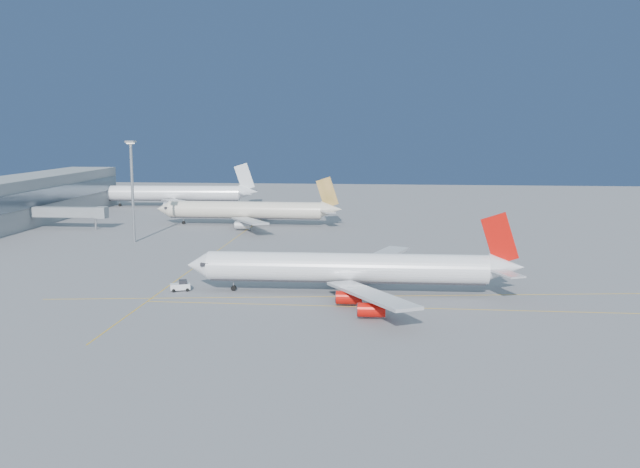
{
  "coord_description": "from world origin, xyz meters",
  "views": [
    {
      "loc": [
        3.25,
        -135.02,
        31.24
      ],
      "look_at": [
        -12.47,
        23.55,
        7.0
      ],
      "focal_mm": 40.0,
      "sensor_mm": 36.0,
      "label": 1
    }
  ],
  "objects_px": {
    "airliner_third": "(177,193)",
    "light_mast": "(132,183)",
    "pushback_tug": "(181,286)",
    "airliner_virgin": "(354,268)",
    "airliner_etihad": "(249,210)"
  },
  "relations": [
    {
      "from": "airliner_virgin",
      "to": "airliner_third",
      "type": "relative_size",
      "value": 0.99
    },
    {
      "from": "airliner_etihad",
      "to": "light_mast",
      "type": "height_order",
      "value": "light_mast"
    },
    {
      "from": "airliner_third",
      "to": "pushback_tug",
      "type": "bearing_deg",
      "value": -76.95
    },
    {
      "from": "airliner_virgin",
      "to": "airliner_etihad",
      "type": "height_order",
      "value": "airliner_virgin"
    },
    {
      "from": "pushback_tug",
      "to": "light_mast",
      "type": "height_order",
      "value": "light_mast"
    },
    {
      "from": "airliner_virgin",
      "to": "light_mast",
      "type": "bearing_deg",
      "value": 138.26
    },
    {
      "from": "pushback_tug",
      "to": "light_mast",
      "type": "xyz_separation_m",
      "value": [
        -29.39,
        55.23,
        15.17
      ]
    },
    {
      "from": "light_mast",
      "to": "pushback_tug",
      "type": "bearing_deg",
      "value": -61.98
    },
    {
      "from": "airliner_virgin",
      "to": "pushback_tug",
      "type": "height_order",
      "value": "airliner_virgin"
    },
    {
      "from": "airliner_third",
      "to": "light_mast",
      "type": "xyz_separation_m",
      "value": [
        13.83,
        -85.11,
        10.96
      ]
    },
    {
      "from": "airliner_third",
      "to": "light_mast",
      "type": "relative_size",
      "value": 2.34
    },
    {
      "from": "airliner_etihad",
      "to": "airliner_virgin",
      "type": "bearing_deg",
      "value": -66.62
    },
    {
      "from": "airliner_virgin",
      "to": "light_mast",
      "type": "xyz_separation_m",
      "value": [
        -62.4,
        53.72,
        11.41
      ]
    },
    {
      "from": "airliner_third",
      "to": "light_mast",
      "type": "distance_m",
      "value": 86.92
    },
    {
      "from": "airliner_virgin",
      "to": "airliner_etihad",
      "type": "bearing_deg",
      "value": 111.92
    }
  ]
}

